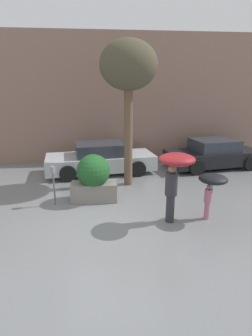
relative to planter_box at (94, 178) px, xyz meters
name	(u,v)px	position (x,y,z in m)	size (l,w,h in m)	color
ground_plane	(110,222)	(0.47, -1.53, -0.78)	(40.00, 40.00, 0.00)	slate
building_facade	(105,100)	(0.47, 4.97, 2.22)	(18.00, 0.30, 6.00)	#8C6B5B
planter_box	(94,178)	(0.00, 0.00, 0.00)	(1.45, 1.05, 1.53)	gray
person_adult	(175,170)	(2.13, -1.71, 0.72)	(0.92, 0.92, 1.93)	#2D2D33
person_child	(212,183)	(3.19, -1.62, 0.31)	(0.76, 0.76, 1.31)	#B76684
parked_car_near	(101,159)	(0.21, 3.03, -0.17)	(4.76, 2.52, 1.30)	#B7BCC1
parked_car_far	(213,154)	(5.37, 3.38, -0.17)	(4.48, 2.55, 1.30)	black
street_tree	(128,69)	(1.25, 1.43, 3.35)	(1.97, 1.97, 5.09)	brown
parking_meter	(53,178)	(-1.20, -0.26, 0.13)	(0.14, 0.14, 1.26)	#595B60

